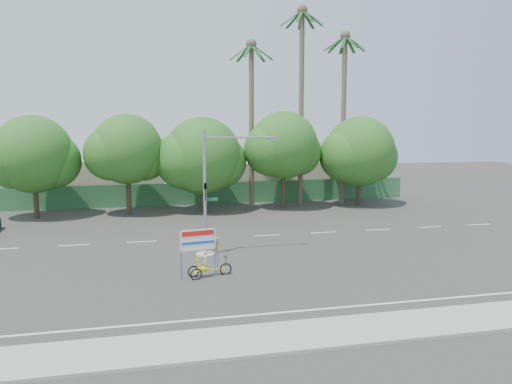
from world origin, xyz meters
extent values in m
plane|color=#33302D|center=(0.00, 0.00, 0.00)|extent=(120.00, 120.00, 0.00)
cube|color=gray|center=(0.00, -7.50, 0.06)|extent=(50.00, 2.40, 0.12)
cube|color=#336B3D|center=(0.00, 21.50, 1.00)|extent=(38.00, 0.08, 2.00)
cube|color=beige|center=(-10.00, 26.00, 2.00)|extent=(12.00, 8.00, 4.00)
cube|color=beige|center=(8.00, 26.00, 1.80)|extent=(14.00, 8.00, 3.60)
cylinder|color=#473828|center=(-14.00, 18.00, 1.76)|extent=(0.40, 0.40, 3.52)
sphere|color=#265F1C|center=(-14.00, 18.00, 4.96)|extent=(6.00, 6.00, 6.00)
sphere|color=#265F1C|center=(-12.65, 18.30, 4.40)|extent=(4.32, 4.32, 4.32)
sphere|color=#265F1C|center=(-15.35, 17.75, 4.64)|extent=(4.56, 4.56, 4.56)
cylinder|color=#473828|center=(-7.00, 18.00, 1.87)|extent=(0.40, 0.40, 3.74)
sphere|color=#265F1C|center=(-7.00, 18.00, 5.27)|extent=(5.60, 5.60, 5.60)
sphere|color=#265F1C|center=(-5.74, 18.30, 4.68)|extent=(4.03, 4.03, 4.03)
sphere|color=#265F1C|center=(-8.26, 17.75, 4.93)|extent=(4.26, 4.26, 4.26)
cylinder|color=#473828|center=(-1.00, 18.00, 1.65)|extent=(0.40, 0.40, 3.30)
sphere|color=#265F1C|center=(-1.00, 18.00, 4.65)|extent=(6.40, 6.40, 6.40)
sphere|color=#265F1C|center=(0.44, 18.30, 4.12)|extent=(4.61, 4.61, 4.61)
sphere|color=#265F1C|center=(-2.44, 17.75, 4.35)|extent=(4.86, 4.86, 4.86)
cylinder|color=#473828|center=(6.00, 18.00, 1.94)|extent=(0.40, 0.40, 3.87)
sphere|color=#265F1C|center=(6.00, 18.00, 5.46)|extent=(5.80, 5.80, 5.80)
sphere|color=#265F1C|center=(7.30, 18.30, 4.84)|extent=(4.18, 4.18, 4.18)
sphere|color=#265F1C|center=(4.70, 17.75, 5.10)|extent=(4.41, 4.41, 4.41)
cylinder|color=#473828|center=(13.00, 18.00, 1.72)|extent=(0.40, 0.40, 3.43)
sphere|color=#265F1C|center=(13.00, 18.00, 4.84)|extent=(6.20, 6.20, 6.20)
sphere|color=#265F1C|center=(14.39, 18.30, 4.29)|extent=(4.46, 4.46, 4.46)
sphere|color=#265F1C|center=(11.61, 17.75, 4.52)|extent=(4.71, 4.71, 4.71)
cylinder|color=#70604C|center=(8.00, 19.50, 8.50)|extent=(0.44, 0.44, 17.00)
sphere|color=#70604C|center=(8.00, 19.50, 17.00)|extent=(0.90, 0.90, 0.90)
cube|color=#1C4C21|center=(8.94, 19.50, 16.34)|extent=(1.91, 0.28, 1.36)
cube|color=#1C4C21|center=(8.72, 20.11, 16.34)|extent=(1.65, 1.44, 1.36)
cube|color=#1C4C21|center=(8.16, 20.43, 16.34)|extent=(0.61, 1.93, 1.36)
cube|color=#1C4C21|center=(7.53, 20.32, 16.34)|extent=(1.20, 1.80, 1.36)
cube|color=#1C4C21|center=(7.11, 19.82, 16.34)|extent=(1.89, 0.92, 1.36)
cube|color=#1C4C21|center=(7.11, 19.18, 16.34)|extent=(1.89, 0.92, 1.36)
cube|color=#1C4C21|center=(7.53, 18.68, 16.34)|extent=(1.20, 1.80, 1.36)
cube|color=#1C4C21|center=(8.16, 18.57, 16.34)|extent=(0.61, 1.93, 1.36)
cube|color=#1C4C21|center=(8.72, 18.89, 16.34)|extent=(1.65, 1.44, 1.36)
cylinder|color=#70604C|center=(12.00, 19.50, 7.50)|extent=(0.44, 0.44, 15.00)
sphere|color=#70604C|center=(12.00, 19.50, 15.00)|extent=(0.90, 0.90, 0.90)
cube|color=#1C4C21|center=(12.94, 19.50, 14.34)|extent=(1.91, 0.28, 1.36)
cube|color=#1C4C21|center=(12.72, 20.11, 14.34)|extent=(1.65, 1.44, 1.36)
cube|color=#1C4C21|center=(12.16, 20.43, 14.34)|extent=(0.61, 1.93, 1.36)
cube|color=#1C4C21|center=(11.53, 20.32, 14.34)|extent=(1.20, 1.80, 1.36)
cube|color=#1C4C21|center=(11.11, 19.82, 14.34)|extent=(1.89, 0.92, 1.36)
cube|color=#1C4C21|center=(11.11, 19.18, 14.34)|extent=(1.89, 0.92, 1.36)
cube|color=#1C4C21|center=(11.53, 18.68, 14.34)|extent=(1.20, 1.80, 1.36)
cube|color=#1C4C21|center=(12.16, 18.57, 14.34)|extent=(0.61, 1.93, 1.36)
cube|color=#1C4C21|center=(12.72, 18.89, 14.34)|extent=(1.65, 1.44, 1.36)
cylinder|color=#70604C|center=(3.50, 19.50, 7.00)|extent=(0.44, 0.44, 14.00)
sphere|color=#70604C|center=(3.50, 19.50, 14.00)|extent=(0.90, 0.90, 0.90)
cube|color=#1C4C21|center=(4.44, 19.50, 13.34)|extent=(1.91, 0.28, 1.36)
cube|color=#1C4C21|center=(4.22, 20.11, 13.34)|extent=(1.65, 1.44, 1.36)
cube|color=#1C4C21|center=(3.66, 20.43, 13.34)|extent=(0.61, 1.93, 1.36)
cube|color=#1C4C21|center=(3.03, 20.32, 13.34)|extent=(1.20, 1.80, 1.36)
cube|color=#1C4C21|center=(2.61, 19.82, 13.34)|extent=(1.89, 0.92, 1.36)
cube|color=#1C4C21|center=(2.61, 19.18, 13.34)|extent=(1.89, 0.92, 1.36)
cube|color=#1C4C21|center=(3.03, 18.68, 13.34)|extent=(1.20, 1.80, 1.36)
cube|color=#1C4C21|center=(3.66, 18.57, 13.34)|extent=(0.61, 1.93, 1.36)
cube|color=#1C4C21|center=(4.22, 18.89, 13.34)|extent=(1.65, 1.44, 1.36)
cylinder|color=gray|center=(-2.50, 4.00, 0.05)|extent=(1.10, 1.10, 0.10)
cylinder|color=gray|center=(-2.50, 4.00, 3.50)|extent=(0.18, 0.18, 7.00)
cylinder|color=gray|center=(-0.50, 4.00, 6.55)|extent=(4.00, 0.10, 0.10)
cube|color=gray|center=(1.40, 4.00, 6.45)|extent=(0.55, 0.20, 0.12)
imported|color=black|center=(-2.50, 3.78, 3.60)|extent=(0.16, 0.20, 1.00)
cube|color=#14662D|center=(-2.15, 4.00, 3.15)|extent=(0.70, 0.04, 0.18)
torus|color=black|center=(-2.00, 0.16, 0.27)|extent=(0.62, 0.16, 0.62)
torus|color=black|center=(-3.57, 0.17, 0.25)|extent=(0.58, 0.15, 0.58)
torus|color=black|center=(-3.49, -0.33, 0.25)|extent=(0.58, 0.15, 0.58)
cube|color=yellow|center=(-2.76, 0.04, 0.33)|extent=(1.54, 0.29, 0.05)
cube|color=yellow|center=(-3.53, -0.08, 0.27)|extent=(0.14, 0.55, 0.05)
cube|color=yellow|center=(-3.12, -0.02, 0.45)|extent=(0.51, 0.45, 0.05)
cube|color=yellow|center=(-3.37, -0.06, 0.71)|extent=(0.26, 0.41, 0.49)
cylinder|color=black|center=(-2.00, 0.16, 0.64)|extent=(0.03, 0.03, 0.50)
cube|color=black|center=(-2.00, 0.16, 0.88)|extent=(0.10, 0.41, 0.04)
imported|color=#CCB284|center=(-2.99, 0.00, 0.80)|extent=(0.29, 0.39, 0.98)
cylinder|color=blue|center=(-4.16, -0.18, 1.23)|extent=(0.06, 0.06, 2.45)
cylinder|color=blue|center=(-2.54, 0.07, 1.23)|extent=(0.06, 0.06, 2.45)
cube|color=white|center=(-3.35, -0.05, 1.86)|extent=(1.71, 0.31, 1.00)
cube|color=red|center=(-3.34, -0.08, 2.18)|extent=(1.53, 0.25, 0.24)
cube|color=blue|center=(-3.34, -0.08, 1.73)|extent=(1.53, 0.25, 0.13)
cylinder|color=black|center=(-2.41, 0.09, 0.95)|extent=(0.02, 0.02, 1.91)
cube|color=red|center=(-2.72, 0.04, 1.55)|extent=(0.80, 0.14, 0.60)
camera|label=1|loc=(-5.76, -23.15, 7.36)|focal=35.00mm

